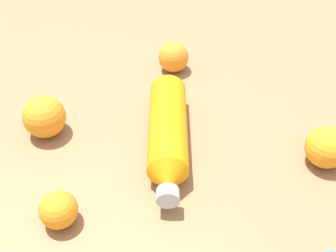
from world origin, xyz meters
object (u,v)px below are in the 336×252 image
at_px(orange_0, 174,57).
at_px(water_bottle, 168,134).
at_px(orange_2, 58,210).
at_px(orange_3, 44,117).
at_px(orange_1, 327,147).

bearing_deg(orange_0, water_bottle, 117.22).
xyz_separation_m(water_bottle, orange_2, (0.06, 0.23, -0.01)).
distance_m(water_bottle, orange_3, 0.25).
xyz_separation_m(water_bottle, orange_0, (0.12, -0.24, -0.00)).
distance_m(water_bottle, orange_1, 0.29).
xyz_separation_m(orange_0, orange_2, (-0.06, 0.47, -0.00)).
xyz_separation_m(orange_0, orange_1, (-0.39, 0.13, 0.00)).
bearing_deg(orange_1, orange_3, 21.14).
bearing_deg(orange_1, orange_0, -18.38).
height_order(orange_2, orange_3, orange_3).
bearing_deg(orange_3, orange_1, -158.86).
distance_m(orange_0, orange_2, 0.48).
xyz_separation_m(orange_2, orange_3, (0.17, -0.15, 0.01)).
relative_size(orange_0, orange_1, 0.92).
relative_size(orange_1, orange_3, 0.93).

